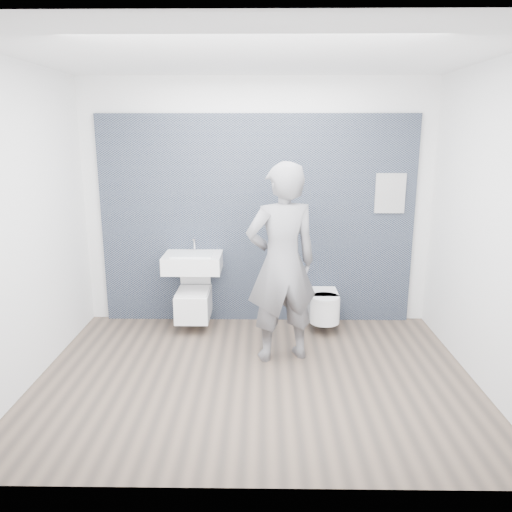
{
  "coord_description": "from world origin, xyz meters",
  "views": [
    {
      "loc": [
        0.07,
        -4.22,
        2.2
      ],
      "look_at": [
        0.0,
        0.6,
        1.0
      ],
      "focal_mm": 35.0,
      "sensor_mm": 36.0,
      "label": 1
    }
  ],
  "objects_px": {
    "toilet_square": "(194,302)",
    "toilet_rounded": "(324,306)",
    "visitor": "(282,264)",
    "washbasin": "(193,262)"
  },
  "relations": [
    {
      "from": "toilet_square",
      "to": "visitor",
      "type": "relative_size",
      "value": 0.37
    },
    {
      "from": "washbasin",
      "to": "visitor",
      "type": "distance_m",
      "value": 1.26
    },
    {
      "from": "toilet_square",
      "to": "toilet_rounded",
      "type": "height_order",
      "value": "toilet_square"
    },
    {
      "from": "toilet_square",
      "to": "visitor",
      "type": "bearing_deg",
      "value": -38.09
    },
    {
      "from": "washbasin",
      "to": "visitor",
      "type": "xyz_separation_m",
      "value": [
        0.97,
        -0.78,
        0.19
      ]
    },
    {
      "from": "visitor",
      "to": "toilet_square",
      "type": "bearing_deg",
      "value": -54.48
    },
    {
      "from": "washbasin",
      "to": "visitor",
      "type": "relative_size",
      "value": 0.33
    },
    {
      "from": "toilet_rounded",
      "to": "visitor",
      "type": "xyz_separation_m",
      "value": [
        -0.51,
        -0.74,
        0.69
      ]
    },
    {
      "from": "washbasin",
      "to": "toilet_square",
      "type": "height_order",
      "value": "washbasin"
    },
    {
      "from": "toilet_rounded",
      "to": "washbasin",
      "type": "bearing_deg",
      "value": 178.28
    }
  ]
}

